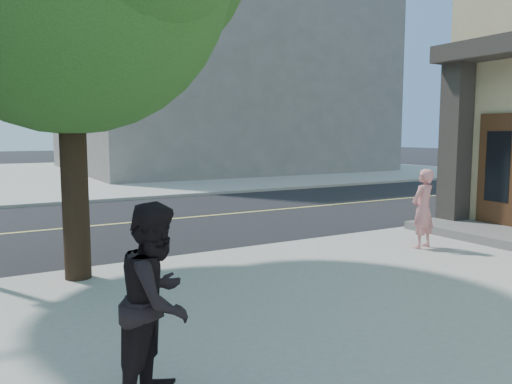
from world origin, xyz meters
TOP-DOWN VIEW (x-y plane):
  - ground at (0.00, 0.00)m, footprint 140.00×140.00m
  - sidewalk_ne at (13.50, 21.50)m, footprint 29.00×25.00m
  - filler_ne at (14.00, 22.00)m, footprint 18.00×16.00m
  - man_on_phone at (7.17, -1.81)m, footprint 0.62×0.46m
  - pedestrian at (0.79, -4.65)m, footprint 1.02×1.03m

SIDE VIEW (x-z plane):
  - ground at x=0.00m, z-range 0.00..0.00m
  - sidewalk_ne at x=13.50m, z-range 0.00..0.12m
  - man_on_phone at x=7.17m, z-range 0.12..1.68m
  - pedestrian at x=0.79m, z-range 0.12..1.80m
  - filler_ne at x=14.00m, z-range 0.12..14.12m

